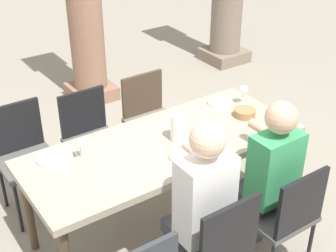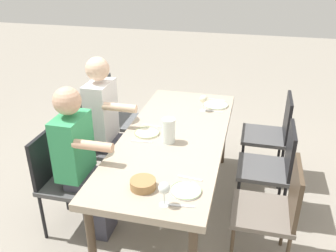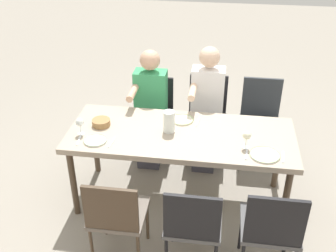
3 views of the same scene
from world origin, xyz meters
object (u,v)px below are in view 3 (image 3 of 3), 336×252
chair_east_north (116,214)px  chair_west_north (271,227)px  diner_man_white (150,105)px  water_pitcher (169,123)px  plate_0 (265,155)px  plate_1 (182,120)px  chair_east_south (153,111)px  diner_woman_green (206,106)px  chair_mid_south (207,113)px  dining_table (181,139)px  wine_glass_0 (247,136)px  chair_mid_north (193,222)px  bread_basket (101,122)px  wine_glass_2 (80,123)px  plate_2 (95,140)px  chair_west_south (260,116)px

chair_east_north → chair_west_north: bearing=179.9°
chair_west_north → diner_man_white: size_ratio=0.71×
water_pitcher → chair_east_north: bearing=70.9°
plate_0 → water_pitcher: (0.85, -0.27, 0.08)m
chair_west_north → chair_east_north: chair_west_north is taller
plate_1 → water_pitcher: size_ratio=1.05×
chair_east_south → diner_woman_green: (-0.60, 0.17, 0.21)m
water_pitcher → chair_mid_south: bearing=-110.3°
dining_table → chair_east_south: size_ratio=2.33×
wine_glass_0 → plate_1: (0.59, -0.39, -0.11)m
dining_table → chair_mid_north: size_ratio=2.39×
chair_mid_south → bread_basket: (0.95, 0.82, 0.27)m
chair_mid_north → chair_east_south: bearing=-70.2°
diner_man_white → plate_1: (-0.40, 0.41, 0.09)m
chair_mid_north → wine_glass_2: (1.09, -0.69, 0.39)m
wine_glass_0 → bread_basket: wine_glass_0 is taller
dining_table → water_pitcher: water_pitcher is taller
plate_2 → wine_glass_2: bearing=-31.4°
chair_west_north → diner_man_white: (1.19, -1.48, 0.16)m
dining_table → chair_mid_south: chair_mid_south is taller
chair_mid_south → bread_basket: 1.28m
chair_west_north → chair_west_south: chair_west_south is taller
chair_mid_north → diner_woman_green: diner_woman_green is taller
dining_table → chair_mid_north: 0.89m
chair_east_south → plate_0: size_ratio=3.51×
plate_0 → bread_basket: bearing=-10.9°
chair_east_north → water_pitcher: (-0.30, -0.86, 0.36)m
chair_west_south → chair_mid_south: 0.58m
chair_east_north → plate_1: chair_east_north is taller
plate_1 → bread_basket: (0.74, 0.20, 0.02)m
water_pitcher → diner_man_white: bearing=-64.3°
chair_west_south → plate_0: chair_west_south is taller
chair_west_north → chair_mid_north: 0.58m
diner_woman_green → plate_1: 0.49m
diner_woman_green → chair_east_north: bearing=68.2°
chair_east_north → wine_glass_0: bearing=-145.4°
chair_mid_south → diner_woman_green: bearing=89.1°
chair_east_north → plate_0: (-1.14, -0.58, 0.28)m
plate_2 → wine_glass_0: bearing=-176.1°
chair_east_north → wine_glass_0: size_ratio=5.38×
chair_mid_south → plate_0: bearing=116.1°
chair_mid_north → diner_woman_green: 1.52m
chair_mid_south → plate_0: size_ratio=3.74×
dining_table → chair_west_south: size_ratio=2.18×
diner_woman_green → water_pitcher: diner_woman_green is taller
chair_mid_north → plate_0: 0.84m
water_pitcher → dining_table: bearing=171.4°
bread_basket → water_pitcher: bearing=178.9°
diner_man_white → plate_1: size_ratio=6.06×
plate_0 → chair_east_north: bearing=26.9°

